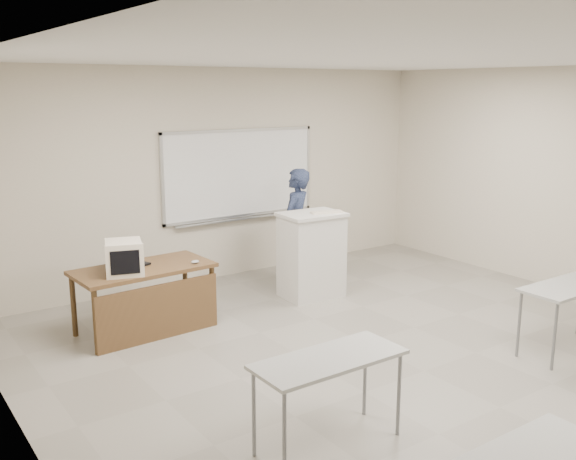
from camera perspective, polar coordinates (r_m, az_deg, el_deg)
floor at (r=6.57m, az=11.99°, el=-12.21°), size 7.00×8.00×0.01m
whiteboard at (r=9.36m, az=-4.27°, el=4.91°), size 2.48×0.10×1.31m
student_desks at (r=5.57m, az=22.63°, el=-10.05°), size 4.40×2.20×0.73m
instructor_desk at (r=7.34m, az=-12.36°, el=-4.88°), size 1.52×0.76×0.75m
podium at (r=8.45m, az=2.10°, el=-2.21°), size 0.80×0.58×1.13m
crt_monitor at (r=7.14m, az=-14.31°, el=-2.37°), size 0.39×0.44×0.37m
laptop at (r=7.48m, az=-13.96°, el=-2.61°), size 0.36×0.34×0.27m
mouse at (r=7.42m, az=-8.26°, el=-2.81°), size 0.11×0.08×0.04m
keyboard at (r=8.32m, az=3.45°, el=1.59°), size 0.44×0.25×0.02m
presenter at (r=9.02m, az=0.69°, el=0.34°), size 0.71×0.65×1.63m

